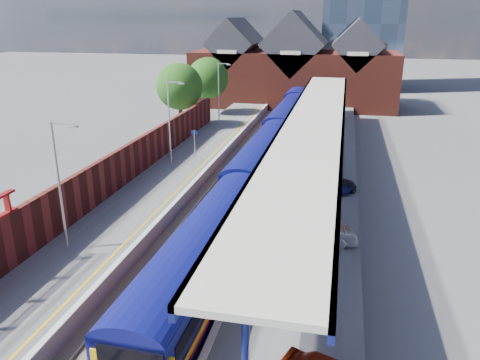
% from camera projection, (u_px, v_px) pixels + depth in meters
% --- Properties ---
extents(ground, '(240.00, 240.00, 0.00)m').
position_uv_depth(ground, '(262.00, 154.00, 46.47)').
color(ground, '#5B5B5E').
rests_on(ground, ground).
extents(ballast_bed, '(6.00, 76.00, 0.06)m').
position_uv_depth(ballast_bed, '(240.00, 187.00, 37.24)').
color(ballast_bed, '#473D33').
rests_on(ballast_bed, ground).
extents(rails, '(4.51, 76.00, 0.14)m').
position_uv_depth(rails, '(240.00, 186.00, 37.21)').
color(rails, slate).
rests_on(rails, ground).
extents(left_platform, '(5.00, 76.00, 1.00)m').
position_uv_depth(left_platform, '(175.00, 177.00, 38.20)').
color(left_platform, '#565659').
rests_on(left_platform, ground).
extents(right_platform, '(6.00, 76.00, 1.00)m').
position_uv_depth(right_platform, '(317.00, 187.00, 35.87)').
color(right_platform, '#565659').
rests_on(right_platform, ground).
extents(coping_left, '(0.30, 76.00, 0.05)m').
position_uv_depth(coping_left, '(202.00, 173.00, 37.55)').
color(coping_left, silver).
rests_on(coping_left, left_platform).
extents(coping_right, '(0.30, 76.00, 0.05)m').
position_uv_depth(coping_right, '(280.00, 178.00, 36.27)').
color(coping_right, silver).
rests_on(coping_right, right_platform).
extents(yellow_line, '(0.14, 76.00, 0.01)m').
position_uv_depth(yellow_line, '(195.00, 172.00, 37.68)').
color(yellow_line, yellow).
rests_on(yellow_line, left_platform).
extents(train, '(3.16, 65.95, 3.45)m').
position_uv_depth(train, '(277.00, 134.00, 45.22)').
color(train, navy).
rests_on(train, ground).
extents(canopy, '(4.50, 52.00, 4.48)m').
position_uv_depth(canopy, '(315.00, 121.00, 36.20)').
color(canopy, navy).
rests_on(canopy, right_platform).
extents(lamp_post_b, '(1.48, 0.18, 7.00)m').
position_uv_depth(lamp_post_b, '(61.00, 179.00, 23.99)').
color(lamp_post_b, '#A5A8AA').
rests_on(lamp_post_b, left_platform).
extents(lamp_post_c, '(1.48, 0.18, 7.00)m').
position_uv_depth(lamp_post_c, '(171.00, 117.00, 38.74)').
color(lamp_post_c, '#A5A8AA').
rests_on(lamp_post_c, left_platform).
extents(lamp_post_d, '(1.48, 0.18, 7.00)m').
position_uv_depth(lamp_post_d, '(220.00, 90.00, 53.49)').
color(lamp_post_d, '#A5A8AA').
rests_on(lamp_post_d, left_platform).
extents(platform_sign, '(0.55, 0.08, 2.50)m').
position_uv_depth(platform_sign, '(195.00, 139.00, 41.07)').
color(platform_sign, '#A5A8AA').
rests_on(platform_sign, left_platform).
extents(brick_wall, '(0.35, 50.00, 3.86)m').
position_uv_depth(brick_wall, '(105.00, 177.00, 32.13)').
color(brick_wall, '#5E2218').
rests_on(brick_wall, left_platform).
extents(station_building, '(30.00, 12.12, 13.78)m').
position_uv_depth(station_building, '(294.00, 69.00, 70.48)').
color(station_building, '#5E2218').
rests_on(station_building, ground).
extents(tree_near, '(5.20, 5.20, 8.10)m').
position_uv_depth(tree_near, '(181.00, 88.00, 52.25)').
color(tree_near, '#382314').
rests_on(tree_near, ground).
extents(tree_far, '(5.20, 5.20, 8.10)m').
position_uv_depth(tree_far, '(209.00, 79.00, 59.42)').
color(tree_far, '#382314').
rests_on(tree_far, ground).
extents(parked_car_silver, '(4.84, 2.82, 1.51)m').
position_uv_depth(parked_car_silver, '(313.00, 232.00, 25.52)').
color(parked_car_silver, '#9B9B9F').
rests_on(parked_car_silver, right_platform).
extents(parked_car_dark, '(4.27, 2.23, 1.18)m').
position_uv_depth(parked_car_dark, '(328.00, 182.00, 33.67)').
color(parked_car_dark, black).
rests_on(parked_car_dark, right_platform).
extents(parked_car_blue, '(4.04, 2.34, 1.06)m').
position_uv_depth(parked_car_blue, '(325.00, 184.00, 33.57)').
color(parked_car_blue, navy).
rests_on(parked_car_blue, right_platform).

